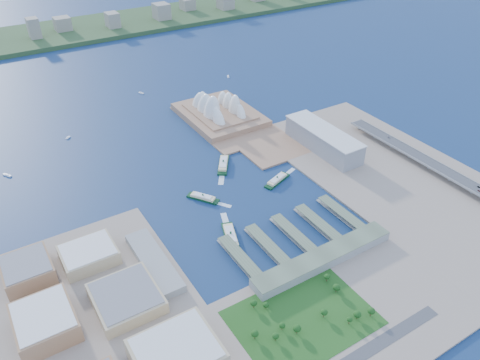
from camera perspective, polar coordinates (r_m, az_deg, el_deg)
ground at (r=672.20m, az=1.62°, el=-3.75°), size 3000.00×3000.00×0.00m
west_land at (r=533.28m, az=-15.85°, el=-18.27°), size 220.00×390.00×3.00m
south_land at (r=556.76m, az=13.93°, el=-14.91°), size 720.00×180.00×3.00m
east_land at (r=779.89m, az=18.64°, el=0.34°), size 240.00×500.00×3.00m
peninsula at (r=906.57m, az=-1.69°, el=7.21°), size 135.00×220.00×3.00m
far_shore at (r=1506.46m, az=-20.14°, el=16.61°), size 2200.00×260.00×12.00m
opera_house at (r=907.76m, az=-2.51°, el=9.37°), size 134.00×180.00×58.00m
toaster_building at (r=815.51m, az=10.11°, el=4.87°), size 45.00×155.00×35.00m
expressway at (r=813.77m, az=22.07°, el=1.67°), size 26.00×340.00×11.85m
west_buildings at (r=544.88m, az=-17.30°, el=-14.67°), size 200.00×280.00×27.00m
ferry_wharves at (r=629.38m, az=6.46°, el=-6.56°), size 184.00×90.00×9.30m
terminal_building at (r=594.15m, az=10.10°, el=-9.37°), size 200.00×28.00×12.00m
park at (r=529.20m, az=7.67°, el=-15.75°), size 150.00×110.00×16.00m
far_skyline at (r=1478.79m, az=-20.20°, el=17.66°), size 1900.00×140.00×55.00m
ferry_a at (r=693.17m, az=-4.55°, el=-2.03°), size 38.44×48.08×9.38m
ferry_b at (r=766.77m, az=-2.04°, el=2.08°), size 45.93×57.21×11.18m
ferry_c at (r=622.16m, az=-1.14°, el=-6.74°), size 34.62×61.75×11.37m
ferry_d at (r=730.72m, az=4.55°, el=0.12°), size 53.66×30.50×9.89m
boat_a at (r=831.87m, az=-26.54°, el=0.57°), size 11.96×15.52×3.07m
boat_b at (r=904.59m, az=-20.23°, el=4.90°), size 9.88×9.33×2.72m
boat_c at (r=1112.87m, az=-1.45°, el=12.53°), size 9.34×13.81×3.02m
boat_e at (r=1047.75m, az=-11.96°, el=10.36°), size 8.63×12.70×2.99m
car_a at (r=768.85m, az=27.11°, el=-1.17°), size 1.61×4.01×1.37m
car_b at (r=777.24m, az=27.09°, el=-0.77°), size 1.56×4.47×1.47m
car_c at (r=860.05m, az=17.71°, el=4.96°), size 2.01×4.95×1.44m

